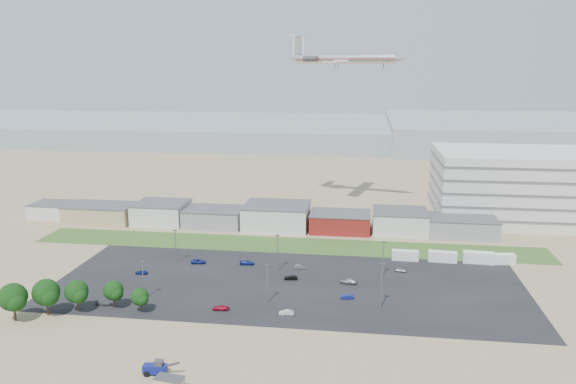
% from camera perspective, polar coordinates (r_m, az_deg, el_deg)
% --- Properties ---
extents(ground, '(700.00, 700.00, 0.00)m').
position_cam_1_polar(ground, '(128.91, -3.50, -12.48)').
color(ground, '#93805E').
rests_on(ground, ground).
extents(parking_lot, '(120.00, 50.00, 0.01)m').
position_cam_1_polar(parking_lot, '(146.23, 0.00, -9.32)').
color(parking_lot, black).
rests_on(parking_lot, ground).
extents(grass_strip, '(160.00, 16.00, 0.02)m').
position_cam_1_polar(grass_strip, '(176.68, -0.18, -5.39)').
color(grass_strip, '#3A5A22').
rests_on(grass_strip, ground).
extents(hills_backdrop, '(700.00, 200.00, 9.00)m').
position_cam_1_polar(hills_backdrop, '(432.59, 10.04, 5.77)').
color(hills_backdrop, gray).
rests_on(hills_backdrop, ground).
extents(building_row, '(170.00, 20.00, 8.00)m').
position_cam_1_polar(building_row, '(196.39, -4.33, -2.36)').
color(building_row, silver).
rests_on(building_row, ground).
extents(parking_garage, '(80.00, 40.00, 25.00)m').
position_cam_1_polar(parking_garage, '(223.66, 24.99, 0.57)').
color(parking_garage, silver).
rests_on(parking_garage, ground).
extents(portable_shed, '(5.25, 3.24, 2.48)m').
position_cam_1_polar(portable_shed, '(104.11, -11.95, -18.53)').
color(portable_shed, '#BCB08E').
rests_on(portable_shed, ground).
extents(telehandler, '(6.88, 2.62, 2.82)m').
position_cam_1_polar(telehandler, '(109.14, -13.38, -16.94)').
color(telehandler, navy).
rests_on(telehandler, ground).
extents(box_trailer_a, '(7.64, 2.50, 2.85)m').
position_cam_1_polar(box_trailer_a, '(166.34, 11.82, -6.31)').
color(box_trailer_a, silver).
rests_on(box_trailer_a, ground).
extents(box_trailer_b, '(8.12, 3.06, 2.99)m').
position_cam_1_polar(box_trailer_b, '(167.54, 15.42, -6.35)').
color(box_trailer_b, silver).
rests_on(box_trailer_b, ground).
extents(box_trailer_c, '(8.82, 3.31, 3.24)m').
position_cam_1_polar(box_trailer_c, '(169.34, 18.80, -6.32)').
color(box_trailer_c, silver).
rests_on(box_trailer_c, ground).
extents(box_trailer_d, '(7.92, 3.26, 2.88)m').
position_cam_1_polar(box_trailer_d, '(170.87, 20.82, -6.37)').
color(box_trailer_d, silver).
rests_on(box_trailer_d, ground).
extents(tree_far_left, '(6.56, 6.56, 9.84)m').
position_cam_1_polar(tree_far_left, '(138.17, -26.13, -9.83)').
color(tree_far_left, black).
rests_on(tree_far_left, ground).
extents(tree_left, '(6.42, 6.42, 9.63)m').
position_cam_1_polar(tree_left, '(138.20, -23.35, -9.60)').
color(tree_left, black).
rests_on(tree_left, ground).
extents(tree_mid, '(5.66, 5.66, 8.49)m').
position_cam_1_polar(tree_mid, '(137.95, -20.68, -9.66)').
color(tree_mid, black).
rests_on(tree_mid, ground).
extents(tree_right, '(4.94, 4.94, 7.41)m').
position_cam_1_polar(tree_right, '(137.49, -17.30, -9.73)').
color(tree_right, black).
rests_on(tree_right, ground).
extents(tree_near, '(4.33, 4.33, 6.50)m').
position_cam_1_polar(tree_near, '(133.72, -14.82, -10.42)').
color(tree_near, black).
rests_on(tree_near, ground).
extents(lightpole_front_l, '(1.12, 0.47, 9.55)m').
position_cam_1_polar(lightpole_front_l, '(140.17, -14.50, -8.64)').
color(lightpole_front_l, slate).
rests_on(lightpole_front_l, ground).
extents(lightpole_front_m, '(1.11, 0.46, 9.40)m').
position_cam_1_polar(lightpole_front_m, '(133.90, -2.12, -9.29)').
color(lightpole_front_m, slate).
rests_on(lightpole_front_m, ground).
extents(lightpole_front_r, '(1.28, 0.53, 10.87)m').
position_cam_1_polar(lightpole_front_r, '(132.65, 9.50, -9.33)').
color(lightpole_front_r, slate).
rests_on(lightpole_front_r, ground).
extents(lightpole_back_l, '(1.15, 0.48, 9.74)m').
position_cam_1_polar(lightpole_back_l, '(162.74, -11.34, -5.44)').
color(lightpole_back_l, slate).
rests_on(lightpole_back_l, ground).
extents(lightpole_back_m, '(1.19, 0.49, 10.07)m').
position_cam_1_polar(lightpole_back_m, '(153.81, -1.05, -6.19)').
color(lightpole_back_m, slate).
rests_on(lightpole_back_m, ground).
extents(lightpole_back_r, '(1.17, 0.49, 9.91)m').
position_cam_1_polar(lightpole_back_r, '(151.08, 9.62, -6.76)').
color(lightpole_back_r, slate).
rests_on(lightpole_back_r, ground).
extents(airliner, '(52.87, 42.00, 13.78)m').
position_cam_1_polar(airliner, '(217.19, 5.79, 13.33)').
color(airliner, silver).
extents(parked_car_1, '(3.44, 1.51, 1.10)m').
position_cam_1_polar(parked_car_1, '(138.02, 6.02, -10.53)').
color(parked_car_1, navy).
rests_on(parked_car_1, ground).
extents(parked_car_3, '(3.87, 1.86, 1.09)m').
position_cam_1_polar(parked_car_3, '(132.33, -6.87, -11.60)').
color(parked_car_3, maroon).
rests_on(parked_car_3, ground).
extents(parked_car_5, '(3.27, 1.37, 1.11)m').
position_cam_1_polar(parked_car_5, '(157.59, -14.67, -7.88)').
color(parked_car_5, navy).
rests_on(parked_car_5, ground).
extents(parked_car_6, '(4.29, 2.07, 1.20)m').
position_cam_1_polar(parked_car_6, '(159.88, -4.18, -7.17)').
color(parked_car_6, navy).
rests_on(parked_car_6, ground).
extents(parked_car_7, '(3.60, 1.58, 1.15)m').
position_cam_1_polar(parked_car_7, '(148.72, 0.30, -8.69)').
color(parked_car_7, black).
rests_on(parked_car_7, ground).
extents(parked_car_8, '(3.35, 1.70, 1.09)m').
position_cam_1_polar(parked_car_8, '(157.10, 11.36, -7.78)').
color(parked_car_8, '#A5A5AA').
rests_on(parked_car_8, ground).
extents(parked_car_9, '(4.51, 2.52, 1.19)m').
position_cam_1_polar(parked_car_9, '(162.45, -9.09, -6.97)').
color(parked_car_9, navy).
rests_on(parked_car_9, ground).
extents(parked_car_10, '(3.90, 1.94, 1.09)m').
position_cam_1_polar(parked_car_10, '(140.89, -18.26, -10.63)').
color(parked_car_10, '#595B5E').
rests_on(parked_car_10, ground).
extents(parked_car_11, '(3.42, 1.21, 1.12)m').
position_cam_1_polar(parked_car_11, '(156.44, 1.25, -7.60)').
color(parked_car_11, '#595B5E').
rests_on(parked_car_11, ground).
extents(parked_car_12, '(4.69, 2.32, 1.31)m').
position_cam_1_polar(parked_car_12, '(146.96, 6.13, -9.01)').
color(parked_car_12, '#A5A5AA').
rests_on(parked_car_12, ground).
extents(parked_car_13, '(3.55, 1.60, 1.13)m').
position_cam_1_polar(parked_car_13, '(129.09, -0.15, -12.14)').
color(parked_car_13, silver).
rests_on(parked_car_13, ground).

